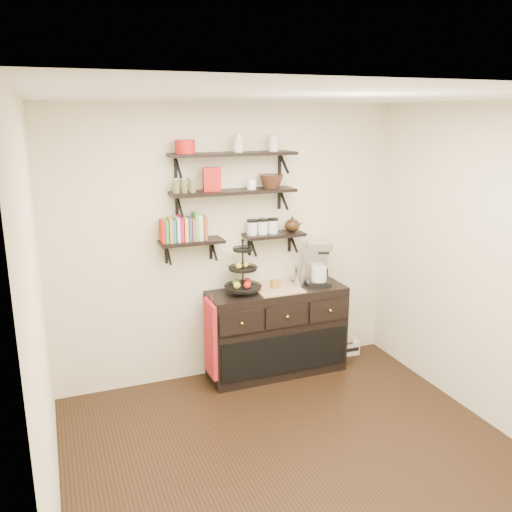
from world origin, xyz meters
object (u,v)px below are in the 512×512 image
object	(u,v)px
sideboard	(277,331)
radio	(345,347)
fruit_stand	(243,276)
coffee_maker	(317,263)

from	to	relation	value
sideboard	radio	world-z (taller)	sideboard
sideboard	fruit_stand	distance (m)	0.72
coffee_maker	sideboard	bearing A→B (deg)	-158.04
coffee_maker	radio	world-z (taller)	coffee_maker
fruit_stand	radio	size ratio (longest dim) A/B	1.74
sideboard	fruit_stand	bearing A→B (deg)	179.39
fruit_stand	radio	bearing A→B (deg)	5.21
radio	fruit_stand	bearing A→B (deg)	-173.29
sideboard	coffee_maker	bearing A→B (deg)	3.89
fruit_stand	sideboard	bearing A→B (deg)	-0.61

